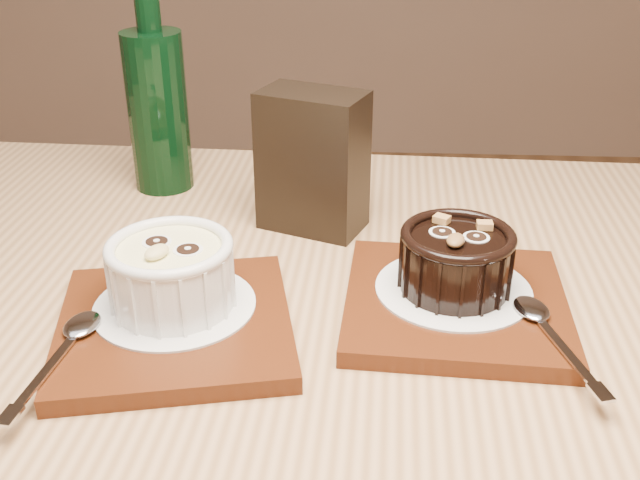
{
  "coord_description": "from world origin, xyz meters",
  "views": [
    {
      "loc": [
        0.25,
        -0.41,
        1.09
      ],
      "look_at": [
        0.22,
        0.12,
        0.81
      ],
      "focal_mm": 42.0,
      "sensor_mm": 36.0,
      "label": 1
    }
  ],
  "objects_px": {
    "condiment_stand": "(313,162)",
    "green_bottle": "(157,105)",
    "ramekin_white": "(171,271)",
    "table": "(297,417)",
    "ramekin_dark": "(456,257)",
    "tray_left": "(175,326)",
    "tray_right": "(455,304)"
  },
  "relations": [
    {
      "from": "tray_left",
      "to": "ramekin_white",
      "type": "relative_size",
      "value": 1.8
    },
    {
      "from": "ramekin_dark",
      "to": "tray_right",
      "type": "bearing_deg",
      "value": -66.36
    },
    {
      "from": "table",
      "to": "ramekin_dark",
      "type": "bearing_deg",
      "value": 18.56
    },
    {
      "from": "tray_left",
      "to": "table",
      "type": "bearing_deg",
      "value": 6.82
    },
    {
      "from": "tray_right",
      "to": "ramekin_white",
      "type": "bearing_deg",
      "value": -172.88
    },
    {
      "from": "ramekin_white",
      "to": "green_bottle",
      "type": "relative_size",
      "value": 0.41
    },
    {
      "from": "tray_right",
      "to": "table",
      "type": "bearing_deg",
      "value": -165.47
    },
    {
      "from": "tray_left",
      "to": "tray_right",
      "type": "height_order",
      "value": "same"
    },
    {
      "from": "table",
      "to": "green_bottle",
      "type": "bearing_deg",
      "value": 121.4
    },
    {
      "from": "tray_left",
      "to": "condiment_stand",
      "type": "relative_size",
      "value": 1.29
    },
    {
      "from": "ramekin_dark",
      "to": "green_bottle",
      "type": "relative_size",
      "value": 0.38
    },
    {
      "from": "table",
      "to": "tray_left",
      "type": "relative_size",
      "value": 6.84
    },
    {
      "from": "condiment_stand",
      "to": "ramekin_dark",
      "type": "bearing_deg",
      "value": -49.06
    },
    {
      "from": "ramekin_dark",
      "to": "tray_left",
      "type": "bearing_deg",
      "value": -150.44
    },
    {
      "from": "table",
      "to": "green_bottle",
      "type": "height_order",
      "value": "green_bottle"
    },
    {
      "from": "tray_left",
      "to": "ramekin_dark",
      "type": "xyz_separation_m",
      "value": [
        0.22,
        0.05,
        0.04
      ]
    },
    {
      "from": "ramekin_white",
      "to": "ramekin_dark",
      "type": "distance_m",
      "value": 0.23
    },
    {
      "from": "table",
      "to": "condiment_stand",
      "type": "height_order",
      "value": "condiment_stand"
    },
    {
      "from": "tray_left",
      "to": "tray_right",
      "type": "bearing_deg",
      "value": 11.35
    },
    {
      "from": "ramekin_dark",
      "to": "green_bottle",
      "type": "height_order",
      "value": "green_bottle"
    },
    {
      "from": "condiment_stand",
      "to": "green_bottle",
      "type": "bearing_deg",
      "value": 151.56
    },
    {
      "from": "tray_right",
      "to": "ramekin_dark",
      "type": "distance_m",
      "value": 0.04
    },
    {
      "from": "ramekin_white",
      "to": "condiment_stand",
      "type": "height_order",
      "value": "condiment_stand"
    },
    {
      "from": "ramekin_white",
      "to": "tray_right",
      "type": "bearing_deg",
      "value": 30.1
    },
    {
      "from": "tray_right",
      "to": "green_bottle",
      "type": "height_order",
      "value": "green_bottle"
    },
    {
      "from": "table",
      "to": "condiment_stand",
      "type": "distance_m",
      "value": 0.25
    },
    {
      "from": "tray_left",
      "to": "ramekin_dark",
      "type": "distance_m",
      "value": 0.23
    },
    {
      "from": "condiment_stand",
      "to": "green_bottle",
      "type": "relative_size",
      "value": 0.57
    },
    {
      "from": "tray_left",
      "to": "green_bottle",
      "type": "bearing_deg",
      "value": 105.11
    },
    {
      "from": "ramekin_white",
      "to": "tray_right",
      "type": "height_order",
      "value": "ramekin_white"
    },
    {
      "from": "tray_left",
      "to": "tray_right",
      "type": "xyz_separation_m",
      "value": [
        0.22,
        0.05,
        0.0
      ]
    },
    {
      "from": "table",
      "to": "ramekin_dark",
      "type": "distance_m",
      "value": 0.19
    }
  ]
}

